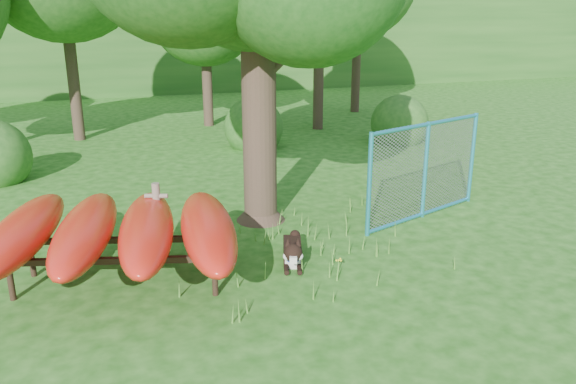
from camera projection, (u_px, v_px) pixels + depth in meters
name	position (u px, v px, depth m)	size (l,w,h in m)	color
ground	(303.00, 278.00, 8.54)	(80.00, 80.00, 0.00)	#195310
wooden_post	(158.00, 221.00, 8.87)	(0.36, 0.19, 1.34)	#665B4D
kayak_rack	(116.00, 231.00, 8.05)	(3.83, 4.13, 1.13)	black
husky_dog	(293.00, 252.00, 8.98)	(0.64, 1.19, 0.56)	black
fence_section	(425.00, 170.00, 10.89)	(3.11, 1.14, 3.18)	#2795BA
wildflower_clump	(339.00, 261.00, 8.72)	(0.10, 0.08, 0.21)	#528F2F
bg_tree_c	(204.00, 8.00, 19.45)	(4.00, 4.00, 6.12)	#35261D
shrub_right	(398.00, 142.00, 17.87)	(1.80, 1.80, 1.80)	#24581C
shrub_mid	(254.00, 147.00, 17.26)	(1.80, 1.80, 1.80)	#24581C
wooded_hillside	(124.00, 32.00, 32.69)	(80.00, 12.00, 6.00)	#24581C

